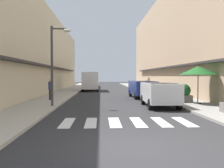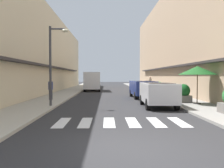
{
  "view_description": "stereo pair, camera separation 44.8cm",
  "coord_description": "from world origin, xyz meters",
  "px_view_note": "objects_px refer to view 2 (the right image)",
  "views": [
    {
      "loc": [
        -1.03,
        -6.23,
        1.88
      ],
      "look_at": [
        -0.14,
        13.25,
        1.25
      ],
      "focal_mm": 39.36,
      "sensor_mm": 36.0,
      "label": 1
    },
    {
      "loc": [
        -0.59,
        -6.24,
        1.88
      ],
      "look_at": [
        -0.14,
        13.25,
        1.25
      ],
      "focal_mm": 39.36,
      "sensor_mm": 36.0,
      "label": 2
    }
  ],
  "objects_px": {
    "cafe_umbrella": "(197,71)",
    "planter_midblock": "(183,94)",
    "delivery_van": "(92,80)",
    "street_lamp": "(54,57)",
    "planter_far": "(159,89)",
    "pedestrian_walking_far": "(150,84)",
    "pedestrian_walking_near": "(51,89)",
    "parked_car_near": "(158,92)",
    "parked_car_mid": "(143,87)"
  },
  "relations": [
    {
      "from": "parked_car_near",
      "to": "parked_car_mid",
      "type": "distance_m",
      "value": 6.27
    },
    {
      "from": "street_lamp",
      "to": "pedestrian_walking_near",
      "type": "relative_size",
      "value": 3.03
    },
    {
      "from": "parked_car_near",
      "to": "planter_midblock",
      "type": "relative_size",
      "value": 3.21
    },
    {
      "from": "planter_far",
      "to": "pedestrian_walking_far",
      "type": "distance_m",
      "value": 3.92
    },
    {
      "from": "parked_car_near",
      "to": "street_lamp",
      "type": "bearing_deg",
      "value": -179.8
    },
    {
      "from": "street_lamp",
      "to": "planter_far",
      "type": "relative_size",
      "value": 3.77
    },
    {
      "from": "street_lamp",
      "to": "cafe_umbrella",
      "type": "relative_size",
      "value": 1.95
    },
    {
      "from": "street_lamp",
      "to": "cafe_umbrella",
      "type": "distance_m",
      "value": 8.95
    },
    {
      "from": "parked_car_mid",
      "to": "pedestrian_walking_near",
      "type": "xyz_separation_m",
      "value": [
        -7.26,
        -2.56,
        0.01
      ]
    },
    {
      "from": "delivery_van",
      "to": "cafe_umbrella",
      "type": "distance_m",
      "value": 17.53
    },
    {
      "from": "parked_car_mid",
      "to": "planter_far",
      "type": "relative_size",
      "value": 3.49
    },
    {
      "from": "parked_car_mid",
      "to": "delivery_van",
      "type": "xyz_separation_m",
      "value": [
        -4.89,
        10.31,
        0.48
      ]
    },
    {
      "from": "parked_car_mid",
      "to": "cafe_umbrella",
      "type": "height_order",
      "value": "cafe_umbrella"
    },
    {
      "from": "parked_car_near",
      "to": "parked_car_mid",
      "type": "bearing_deg",
      "value": 90.0
    },
    {
      "from": "planter_far",
      "to": "pedestrian_walking_far",
      "type": "bearing_deg",
      "value": 91.59
    },
    {
      "from": "street_lamp",
      "to": "planter_far",
      "type": "height_order",
      "value": "street_lamp"
    },
    {
      "from": "parked_car_near",
      "to": "cafe_umbrella",
      "type": "height_order",
      "value": "cafe_umbrella"
    },
    {
      "from": "parked_car_mid",
      "to": "planter_midblock",
      "type": "distance_m",
      "value": 5.06
    },
    {
      "from": "parked_car_mid",
      "to": "pedestrian_walking_far",
      "type": "xyz_separation_m",
      "value": [
        1.63,
        5.44,
        0.09
      ]
    },
    {
      "from": "street_lamp",
      "to": "planter_far",
      "type": "bearing_deg",
      "value": 44.56
    },
    {
      "from": "street_lamp",
      "to": "delivery_van",
      "type": "bearing_deg",
      "value": 85.44
    },
    {
      "from": "parked_car_mid",
      "to": "planter_far",
      "type": "height_order",
      "value": "parked_car_mid"
    },
    {
      "from": "pedestrian_walking_near",
      "to": "pedestrian_walking_far",
      "type": "relative_size",
      "value": 0.91
    },
    {
      "from": "street_lamp",
      "to": "pedestrian_walking_near",
      "type": "height_order",
      "value": "street_lamp"
    },
    {
      "from": "parked_car_mid",
      "to": "planter_midblock",
      "type": "height_order",
      "value": "parked_car_mid"
    },
    {
      "from": "parked_car_near",
      "to": "street_lamp",
      "type": "xyz_separation_m",
      "value": [
        -6.21,
        -0.02,
        2.11
      ]
    },
    {
      "from": "delivery_van",
      "to": "cafe_umbrella",
      "type": "bearing_deg",
      "value": -64.46
    },
    {
      "from": "cafe_umbrella",
      "to": "pedestrian_walking_far",
      "type": "relative_size",
      "value": 1.42
    },
    {
      "from": "delivery_van",
      "to": "planter_midblock",
      "type": "height_order",
      "value": "delivery_van"
    },
    {
      "from": "delivery_van",
      "to": "pedestrian_walking_near",
      "type": "xyz_separation_m",
      "value": [
        -2.37,
        -12.87,
        -0.48
      ]
    },
    {
      "from": "delivery_van",
      "to": "planter_far",
      "type": "xyz_separation_m",
      "value": [
        6.63,
        -8.77,
        -0.69
      ]
    },
    {
      "from": "parked_car_near",
      "to": "delivery_van",
      "type": "xyz_separation_m",
      "value": [
        -4.89,
        16.58,
        0.49
      ]
    },
    {
      "from": "delivery_van",
      "to": "street_lamp",
      "type": "relative_size",
      "value": 1.16
    },
    {
      "from": "parked_car_mid",
      "to": "pedestrian_walking_near",
      "type": "distance_m",
      "value": 7.7
    },
    {
      "from": "street_lamp",
      "to": "planter_far",
      "type": "distance_m",
      "value": 11.4
    },
    {
      "from": "street_lamp",
      "to": "pedestrian_walking_near",
      "type": "xyz_separation_m",
      "value": [
        -1.05,
        3.73,
        -2.11
      ]
    },
    {
      "from": "pedestrian_walking_far",
      "to": "street_lamp",
      "type": "bearing_deg",
      "value": 72.12
    },
    {
      "from": "cafe_umbrella",
      "to": "planter_midblock",
      "type": "relative_size",
      "value": 1.96
    },
    {
      "from": "parked_car_near",
      "to": "delivery_van",
      "type": "distance_m",
      "value": 17.29
    },
    {
      "from": "delivery_van",
      "to": "pedestrian_walking_near",
      "type": "relative_size",
      "value": 3.52
    },
    {
      "from": "street_lamp",
      "to": "planter_far",
      "type": "xyz_separation_m",
      "value": [
        7.95,
        7.83,
        -2.32
      ]
    },
    {
      "from": "parked_car_near",
      "to": "planter_far",
      "type": "height_order",
      "value": "parked_car_near"
    },
    {
      "from": "pedestrian_walking_near",
      "to": "parked_car_mid",
      "type": "bearing_deg",
      "value": 84.54
    },
    {
      "from": "parked_car_mid",
      "to": "street_lamp",
      "type": "distance_m",
      "value": 9.1
    },
    {
      "from": "cafe_umbrella",
      "to": "pedestrian_walking_near",
      "type": "xyz_separation_m",
      "value": [
        -9.93,
        2.93,
        -1.3
      ]
    },
    {
      "from": "parked_car_mid",
      "to": "pedestrian_walking_far",
      "type": "bearing_deg",
      "value": 73.33
    },
    {
      "from": "delivery_van",
      "to": "cafe_umbrella",
      "type": "xyz_separation_m",
      "value": [
        7.55,
        -15.8,
        0.82
      ]
    },
    {
      "from": "cafe_umbrella",
      "to": "planter_far",
      "type": "height_order",
      "value": "cafe_umbrella"
    },
    {
      "from": "parked_car_near",
      "to": "pedestrian_walking_far",
      "type": "relative_size",
      "value": 2.33
    },
    {
      "from": "planter_midblock",
      "to": "pedestrian_walking_near",
      "type": "relative_size",
      "value": 0.79
    }
  ]
}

